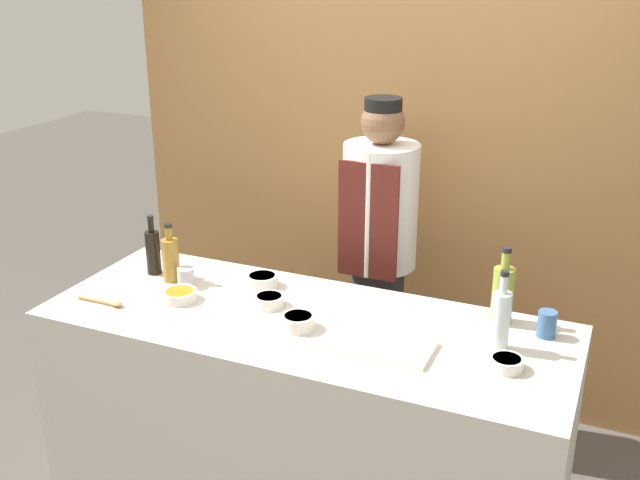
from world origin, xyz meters
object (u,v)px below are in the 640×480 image
(wooden_spoon, at_px, (105,302))
(sauce_bowl_yellow, at_px, (262,280))
(sauce_bowl_green, at_px, (298,321))
(cutting_board, at_px, (382,345))
(bottle_clear, at_px, (501,319))
(cup_steel, at_px, (186,277))
(bottle_soy, at_px, (153,251))
(sauce_bowl_orange, at_px, (180,295))
(bottle_oil, at_px, (503,293))
(chef_center, at_px, (379,256))
(sauce_bowl_brown, at_px, (269,300))
(cup_blue, at_px, (547,324))
(sauce_bowl_white, at_px, (506,363))
(bottle_vinegar, at_px, (171,258))

(wooden_spoon, bearing_deg, sauce_bowl_yellow, 39.32)
(sauce_bowl_green, xyz_separation_m, cutting_board, (0.34, -0.02, -0.02))
(bottle_clear, height_order, cup_steel, bottle_clear)
(bottle_soy, distance_m, wooden_spoon, 0.37)
(bottle_soy, xyz_separation_m, cup_steel, (0.21, -0.07, -0.07))
(sauce_bowl_green, height_order, sauce_bowl_orange, sauce_bowl_green)
(bottle_clear, distance_m, wooden_spoon, 1.58)
(cutting_board, distance_m, bottle_soy, 1.20)
(bottle_oil, bearing_deg, cup_steel, -171.23)
(wooden_spoon, relative_size, chef_center, 0.13)
(sauce_bowl_orange, height_order, chef_center, chef_center)
(cup_steel, distance_m, wooden_spoon, 0.36)
(sauce_bowl_green, relative_size, bottle_clear, 0.42)
(sauce_bowl_brown, relative_size, chef_center, 0.07)
(sauce_bowl_yellow, xyz_separation_m, chef_center, (0.32, 0.61, -0.06))
(cup_steel, relative_size, cup_blue, 0.81)
(sauce_bowl_green, distance_m, chef_center, 0.90)
(sauce_bowl_yellow, bearing_deg, bottle_oil, 4.20)
(bottle_oil, bearing_deg, sauce_bowl_orange, -165.15)
(sauce_bowl_green, height_order, bottle_clear, bottle_clear)
(sauce_bowl_yellow, xyz_separation_m, bottle_soy, (-0.52, -0.06, 0.08))
(sauce_bowl_white, height_order, bottle_clear, bottle_clear)
(sauce_bowl_green, bearing_deg, cup_steel, 164.97)
(bottle_vinegar, bearing_deg, sauce_bowl_brown, -6.71)
(bottle_soy, relative_size, bottle_clear, 0.89)
(sauce_bowl_brown, distance_m, chef_center, 0.80)
(bottle_oil, height_order, bottle_clear, bottle_oil)
(bottle_soy, bearing_deg, sauce_bowl_green, -15.61)
(sauce_bowl_orange, xyz_separation_m, bottle_oil, (1.26, 0.33, 0.10))
(sauce_bowl_orange, distance_m, cutting_board, 0.91)
(sauce_bowl_green, xyz_separation_m, bottle_vinegar, (-0.71, 0.19, 0.07))
(sauce_bowl_green, bearing_deg, bottle_soy, 164.39)
(bottle_clear, height_order, wooden_spoon, bottle_clear)
(sauce_bowl_green, height_order, chef_center, chef_center)
(sauce_bowl_green, distance_m, cup_blue, 0.94)
(cup_blue, height_order, wooden_spoon, cup_blue)
(bottle_vinegar, distance_m, cup_steel, 0.12)
(bottle_vinegar, height_order, bottle_soy, bottle_soy)
(sauce_bowl_green, relative_size, bottle_soy, 0.47)
(bottle_oil, xyz_separation_m, cup_blue, (0.18, -0.05, -0.07))
(cutting_board, distance_m, bottle_clear, 0.44)
(bottle_oil, bearing_deg, bottle_vinegar, -172.97)
(sauce_bowl_white, relative_size, bottle_vinegar, 0.45)
(sauce_bowl_yellow, relative_size, sauce_bowl_brown, 1.10)
(sauce_bowl_green, relative_size, wooden_spoon, 0.59)
(bottle_vinegar, relative_size, wooden_spoon, 1.21)
(bottle_vinegar, xyz_separation_m, bottle_soy, (-0.12, 0.04, 0.00))
(sauce_bowl_orange, relative_size, sauce_bowl_white, 1.22)
(cutting_board, bearing_deg, sauce_bowl_orange, 176.85)
(sauce_bowl_white, xyz_separation_m, sauce_bowl_brown, (-0.98, 0.12, 0.00))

